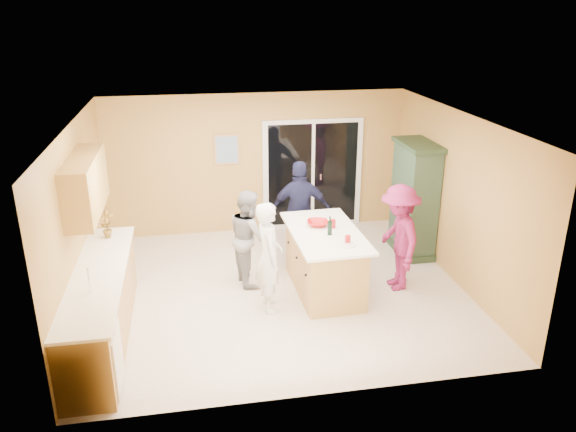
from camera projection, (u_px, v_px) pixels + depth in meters
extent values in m
plane|color=#F1E2D0|center=(279.00, 289.00, 8.54)|extent=(5.50, 5.50, 0.00)
cube|color=white|center=(278.00, 120.00, 7.62)|extent=(5.50, 5.00, 0.10)
cube|color=#ECBF61|center=(257.00, 164.00, 10.38)|extent=(5.50, 0.10, 2.60)
cube|color=#ECBF61|center=(318.00, 291.00, 5.78)|extent=(5.50, 0.10, 2.60)
cube|color=#ECBF61|center=(80.00, 222.00, 7.62)|extent=(0.10, 5.00, 2.60)
cube|color=#ECBF61|center=(457.00, 198.00, 8.53)|extent=(0.10, 5.00, 2.60)
cube|color=#BD8A49|center=(101.00, 307.00, 7.15)|extent=(0.60, 3.00, 0.90)
cube|color=white|center=(90.00, 361.00, 6.15)|extent=(0.62, 0.60, 0.72)
cube|color=white|center=(98.00, 274.00, 6.98)|extent=(0.65, 3.05, 0.04)
cylinder|color=silver|center=(89.00, 281.00, 6.46)|extent=(0.02, 0.02, 0.30)
cube|color=#BD8A49|center=(85.00, 185.00, 7.26)|extent=(0.35, 1.60, 0.75)
cube|color=white|center=(313.00, 174.00, 10.61)|extent=(1.90, 0.05, 2.10)
cube|color=black|center=(313.00, 174.00, 10.60)|extent=(1.70, 0.03, 1.94)
cube|color=white|center=(313.00, 175.00, 10.59)|extent=(0.06, 0.04, 1.94)
cube|color=silver|center=(321.00, 177.00, 10.63)|extent=(0.02, 0.03, 0.12)
cube|color=tan|center=(227.00, 149.00, 10.16)|extent=(0.46, 0.03, 0.56)
cube|color=#466892|center=(227.00, 150.00, 10.15)|extent=(0.38, 0.02, 0.48)
cube|color=#BD8A49|center=(324.00, 262.00, 8.38)|extent=(0.88, 1.64, 0.92)
cube|color=white|center=(325.00, 233.00, 8.21)|extent=(1.05, 1.85, 0.04)
cube|color=black|center=(324.00, 286.00, 8.52)|extent=(0.80, 1.56, 0.10)
cube|color=#233824|center=(410.00, 248.00, 9.84)|extent=(0.54, 1.02, 0.12)
cube|color=#38553F|center=(414.00, 199.00, 9.52)|extent=(0.48, 0.97, 1.82)
cube|color=#233824|center=(419.00, 145.00, 9.18)|extent=(0.56, 1.06, 0.08)
imported|color=silver|center=(269.00, 257.00, 7.75)|extent=(0.41, 0.60, 1.59)
imported|color=gray|center=(249.00, 237.00, 8.56)|extent=(0.67, 0.80, 1.48)
imported|color=#191C38|center=(300.00, 211.00, 9.29)|extent=(1.04, 0.54, 1.71)
imported|color=maroon|center=(399.00, 238.00, 8.34)|extent=(0.61, 1.06, 1.63)
imported|color=#A91213|center=(318.00, 223.00, 8.39)|extent=(0.37, 0.37, 0.08)
imported|color=#B63212|center=(106.00, 224.00, 7.95)|extent=(0.25, 0.20, 0.41)
cylinder|color=#A91213|center=(333.00, 224.00, 8.31)|extent=(0.09, 0.09, 0.12)
cylinder|color=#A91213|center=(348.00, 239.00, 7.77)|extent=(0.10, 0.10, 0.11)
cylinder|color=black|center=(330.00, 228.00, 8.04)|extent=(0.07, 0.07, 0.21)
cylinder|color=black|center=(330.00, 219.00, 7.99)|extent=(0.02, 0.02, 0.08)
cylinder|color=silver|center=(347.00, 245.00, 7.72)|extent=(0.30, 0.30, 0.02)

